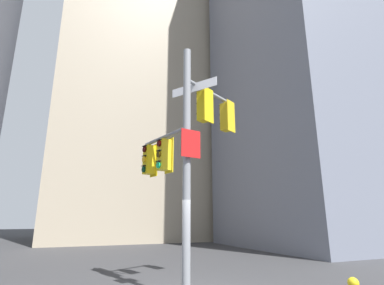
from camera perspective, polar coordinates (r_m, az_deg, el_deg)
building_tower_right at (r=29.83m, az=20.67°, el=20.02°), size 12.38×12.38×36.94m
building_mid_block at (r=38.88m, az=-10.34°, el=16.93°), size 16.69×16.69×44.27m
signal_pole_assembly at (r=9.26m, az=-1.02°, el=-0.37°), size 3.04×3.02×7.13m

